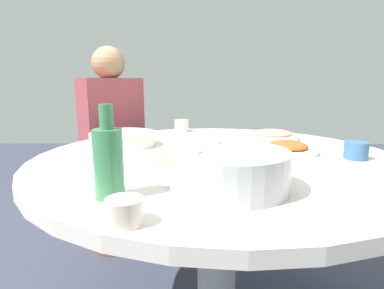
# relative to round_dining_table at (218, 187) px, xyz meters

# --- Properties ---
(round_dining_table) EXTENTS (1.33, 1.33, 0.75)m
(round_dining_table) POSITION_rel_round_dining_table_xyz_m (0.00, 0.00, 0.00)
(round_dining_table) COLOR #99999E
(round_dining_table) RESTS_ON ground
(rice_bowl) EXTENTS (0.30, 0.30, 0.11)m
(rice_bowl) POSITION_rel_round_dining_table_xyz_m (0.00, -0.36, 0.18)
(rice_bowl) COLOR #B2B5BA
(rice_bowl) RESTS_ON round_dining_table
(soup_bowl) EXTENTS (0.27, 0.27, 0.06)m
(soup_bowl) POSITION_rel_round_dining_table_xyz_m (-0.39, 0.17, 0.15)
(soup_bowl) COLOR silver
(soup_bowl) RESTS_ON round_dining_table
(dish_stirfry) EXTENTS (0.23, 0.23, 0.04)m
(dish_stirfry) POSITION_rel_round_dining_table_xyz_m (0.26, 0.04, 0.14)
(dish_stirfry) COLOR silver
(dish_stirfry) RESTS_ON round_dining_table
(dish_noodles) EXTENTS (0.23, 0.23, 0.04)m
(dish_noodles) POSITION_rel_round_dining_table_xyz_m (-0.23, -0.13, 0.14)
(dish_noodles) COLOR white
(dish_noodles) RESTS_ON round_dining_table
(dish_shrimp) EXTENTS (0.24, 0.24, 0.04)m
(dish_shrimp) POSITION_rel_round_dining_table_xyz_m (0.28, 0.34, 0.14)
(dish_shrimp) COLOR silver
(dish_shrimp) RESTS_ON round_dining_table
(green_bottle) EXTENTS (0.07, 0.07, 0.22)m
(green_bottle) POSITION_rel_round_dining_table_xyz_m (-0.28, -0.43, 0.21)
(green_bottle) COLOR #397D50
(green_bottle) RESTS_ON round_dining_table
(tea_cup_near) EXTENTS (0.08, 0.08, 0.06)m
(tea_cup_near) POSITION_rel_round_dining_table_xyz_m (0.47, -0.05, 0.15)
(tea_cup_near) COLOR #325C8A
(tea_cup_near) RESTS_ON round_dining_table
(tea_cup_far) EXTENTS (0.07, 0.07, 0.05)m
(tea_cup_far) POSITION_rel_round_dining_table_xyz_m (-0.22, -0.57, 0.15)
(tea_cup_far) COLOR beige
(tea_cup_far) RESTS_ON round_dining_table
(tea_cup_side) EXTENTS (0.07, 0.07, 0.06)m
(tea_cup_side) POSITION_rel_round_dining_table_xyz_m (-0.16, 0.55, 0.16)
(tea_cup_side) COLOR beige
(tea_cup_side) RESTS_ON round_dining_table
(stool_for_diner_left) EXTENTS (0.36, 0.36, 0.46)m
(stool_for_diner_left) POSITION_rel_round_dining_table_xyz_m (-0.59, 0.73, -0.40)
(stool_for_diner_left) COLOR brown
(stool_for_diner_left) RESTS_ON ground
(diner_left) EXTENTS (0.46, 0.47, 0.76)m
(diner_left) POSITION_rel_round_dining_table_xyz_m (-0.59, 0.73, 0.15)
(diner_left) COLOR #2D333D
(diner_left) RESTS_ON stool_for_diner_left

